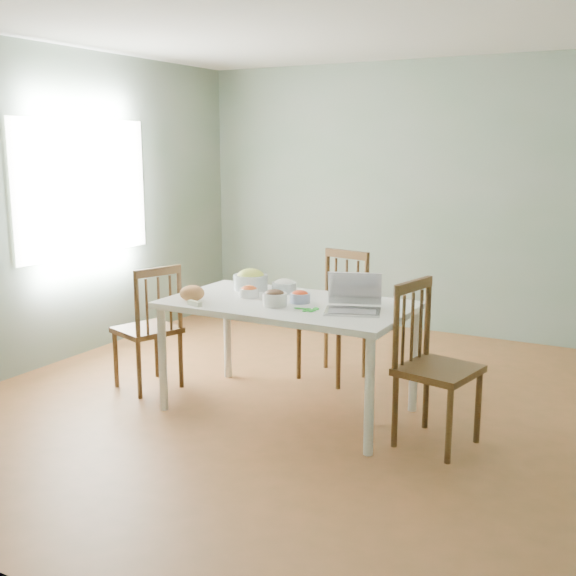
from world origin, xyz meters
The scene contains 21 objects.
floor centered at (0.00, 0.00, 0.00)m, with size 5.00×5.00×0.00m, color brown.
ceiling centered at (0.00, 0.00, 2.70)m, with size 5.00×5.00×0.00m, color white.
wall_back centered at (0.00, 2.50, 1.35)m, with size 5.00×0.00×2.70m, color gray.
wall_front centered at (0.00, -2.50, 1.35)m, with size 5.00×0.00×2.70m, color gray.
wall_left centered at (-2.50, 0.00, 1.35)m, with size 0.00×5.00×2.70m, color gray.
window_left centered at (-2.48, 0.30, 1.50)m, with size 0.04×1.60×1.20m, color white.
dining_table centered at (-0.16, -0.16, 0.40)m, with size 1.70×0.96×0.80m, color white, non-canonical shape.
chair_far centered at (-0.19, 0.64, 0.52)m, with size 0.46×0.44×1.03m, color #3A2413, non-canonical shape.
chair_left centered at (-1.36, -0.25, 0.49)m, with size 0.43×0.41×0.98m, color #3A2413, non-canonical shape.
chair_right centered at (0.95, -0.23, 0.52)m, with size 0.46×0.44×1.04m, color #3A2413, non-canonical shape.
bread_boule centered at (-0.77, -0.45, 0.85)m, with size 0.17×0.17×0.11m, color #B57036.
butter_stick centered at (-0.66, -0.56, 0.81)m, with size 0.12×0.04×0.03m, color beige.
bowl_squash centered at (-0.62, 0.10, 0.87)m, with size 0.26×0.26×0.15m, color #D9CC51, non-canonical shape.
bowl_carrot centered at (-0.49, -0.14, 0.84)m, with size 0.14×0.14×0.08m, color orange, non-canonical shape.
bowl_onion centered at (-0.34, 0.12, 0.85)m, with size 0.18×0.18×0.10m, color beige, non-canonical shape.
bowl_mushroom centered at (-0.19, -0.30, 0.85)m, with size 0.17×0.17×0.11m, color black, non-canonical shape.
bowl_redpep centered at (-0.08, -0.13, 0.84)m, with size 0.14×0.14×0.08m, color #E5431A, non-canonical shape.
bowl_broccoli centered at (0.19, 0.05, 0.84)m, with size 0.15×0.15×0.09m, color #193313, non-canonical shape.
flatbread centered at (0.21, 0.20, 0.81)m, with size 0.22×0.22×0.02m, color #C5AC8C.
basil_bunch centered at (0.05, -0.30, 0.81)m, with size 0.19×0.19×0.02m, color #148418, non-canonical shape.
laptop centered at (0.36, -0.23, 0.92)m, with size 0.36×0.32×0.24m, color silver, non-canonical shape.
Camera 1 is at (2.13, -4.36, 1.87)m, focal length 43.79 mm.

